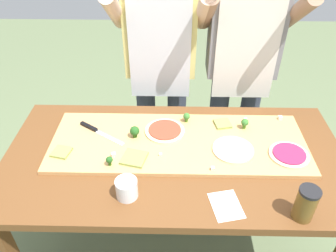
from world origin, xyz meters
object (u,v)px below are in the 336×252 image
Objects in this scene: pizza_slice_near_right at (223,124)px; cheese_crumble_a at (114,155)px; pizza_whole_beet_magenta at (289,154)px; cheese_crumble_e at (280,118)px; pizza_slice_far_left at (134,158)px; flour_cup at (127,189)px; cheese_crumble_c at (161,155)px; pizza_whole_white_garlic at (233,149)px; cook_left at (161,56)px; prep_table at (175,171)px; sauce_jar at (306,204)px; broccoli_floret_back_mid at (245,123)px; cheese_crumble_d at (213,169)px; broccoli_floret_front_mid at (135,131)px; cheese_crumble_b at (245,119)px; chefs_knife at (96,130)px; broccoli_floret_front_right at (109,160)px; cook_right at (242,57)px; pizza_whole_tomato_red at (165,131)px; recipe_note at (226,206)px; pizza_slice_far_right at (61,152)px; broccoli_floret_back_left at (187,117)px.

cheese_crumble_a is (-0.53, -0.25, 0.00)m from pizza_slice_near_right.
cheese_crumble_e is (0.03, 0.28, 0.00)m from pizza_whole_beet_magenta.
pizza_slice_far_left is 1.16× the size of flour_cup.
pizza_whole_beet_magenta is 14.63× the size of cheese_crumble_c.
cook_left is (-0.36, 0.61, 0.18)m from pizza_whole_white_garlic.
pizza_slice_near_right reaches higher than prep_table.
sauce_jar reaches higher than cheese_crumble_e.
pizza_whole_white_garlic is 0.12× the size of cook_left.
flour_cup is at bearing -150.16° from pizza_whole_white_garlic.
broccoli_floret_back_mid reaches higher than cheese_crumble_d.
pizza_slice_near_right is 1.31× the size of broccoli_floret_front_mid.
pizza_slice_far_left is at bearing -167.91° from cheese_crumble_c.
pizza_slice_near_right is at bearing 38.02° from cheese_crumble_c.
cheese_crumble_c is 0.01× the size of cook_left.
cheese_crumble_a is 0.71m from cheese_crumble_b.
pizza_slice_far_left is (-0.19, -0.05, 0.13)m from prep_table.
cheese_crumble_d is at bearing -129.18° from pizza_whole_white_garlic.
chefs_knife is at bearing -176.87° from broccoli_floret_back_mid.
broccoli_floret_front_right is (-0.82, -0.08, 0.02)m from pizza_whole_beet_magenta.
cook_right reaches higher than chefs_knife.
broccoli_floret_back_mid is at bearing 27.34° from cheese_crumble_c.
cheese_crumble_e is (0.61, 0.12, 0.00)m from pizza_whole_tomato_red.
sauce_jar is (0.12, -0.60, 0.05)m from cheese_crumble_b.
pizza_whole_white_garlic is at bearing -114.55° from broccoli_floret_back_mid.
prep_table is at bearing 124.82° from recipe_note.
cheese_crumble_b is (0.90, 0.28, 0.00)m from pizza_slice_far_right.
pizza_whole_tomato_red is 0.24m from pizza_slice_far_left.
recipe_note is at bearing -106.41° from cheese_crumble_b.
pizza_slice_far_left is at bearing 170.05° from cheese_crumble_d.
pizza_whole_beet_magenta is at bearing -49.31° from broccoli_floret_back_mid.
chefs_knife is at bearing 52.89° from pizza_slice_far_right.
prep_table is 0.54m from pizza_whole_beet_magenta.
pizza_whole_white_garlic is 0.26m from pizza_whole_beet_magenta.
cheese_crumble_b reaches higher than pizza_slice_far_right.
pizza_whole_tomato_red is 0.12× the size of cook_left.
broccoli_floret_back_left is 0.35× the size of recipe_note.
cheese_crumble_a reaches higher than chefs_knife.
cheese_crumble_d reaches higher than pizza_slice_near_right.
flour_cup is (-0.72, -0.24, 0.01)m from pizza_whole_beet_magenta.
recipe_note is at bearing -121.56° from cheese_crumble_e.
cheese_crumble_b is (0.77, 0.11, 0.00)m from chefs_knife.
recipe_note is (-0.07, -0.31, -0.03)m from pizza_whole_white_garlic.
cheese_crumble_e is at bearing 23.33° from broccoli_floret_front_right.
flour_cup reaches higher than cheese_crumble_b.
chefs_knife is 0.27m from broccoli_floret_front_right.
pizza_whole_white_garlic is 4.13× the size of broccoli_floret_front_right.
pizza_slice_near_right is 0.19m from broccoli_floret_back_left.
pizza_whole_white_garlic is 15.45× the size of cheese_crumble_c.
cheese_crumble_c is 0.14× the size of flour_cup.
cook_left reaches higher than cheese_crumble_a.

